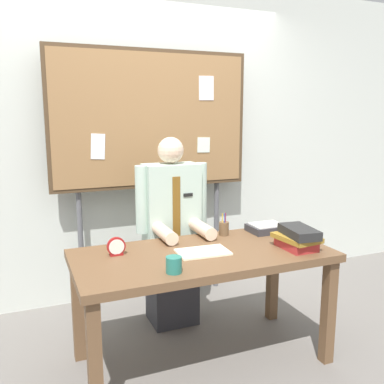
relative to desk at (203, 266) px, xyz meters
The scene contains 11 objects.
ground_plane 0.65m from the desk, ahead, with size 12.00×12.00×0.00m, color slate.
back_wall 1.42m from the desk, 90.00° to the left, with size 6.40×0.08×2.70m, color silver.
desk is the anchor object (origin of this frame).
person 0.57m from the desk, 90.00° to the left, with size 0.55×0.56×1.42m.
bulletin_board 1.35m from the desk, 89.99° to the left, with size 1.65×0.09×2.09m.
book_stack 0.63m from the desk, 16.64° to the right, with size 0.23×0.32×0.14m.
open_notebook 0.10m from the desk, 108.57° to the right, with size 0.32×0.20×0.01m, color #F4EFCC.
desk_clock 0.55m from the desk, 164.89° to the left, with size 0.11×0.04×0.11m.
coffee_mug 0.41m from the desk, 137.55° to the right, with size 0.09×0.09×0.09m, color #267266.
pen_holder 0.43m from the desk, 44.16° to the left, with size 0.07×0.07×0.16m.
paper_tray 0.67m from the desk, 21.35° to the left, with size 0.26×0.20×0.06m.
Camera 1 is at (-1.02, -2.30, 1.59)m, focal length 39.46 mm.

